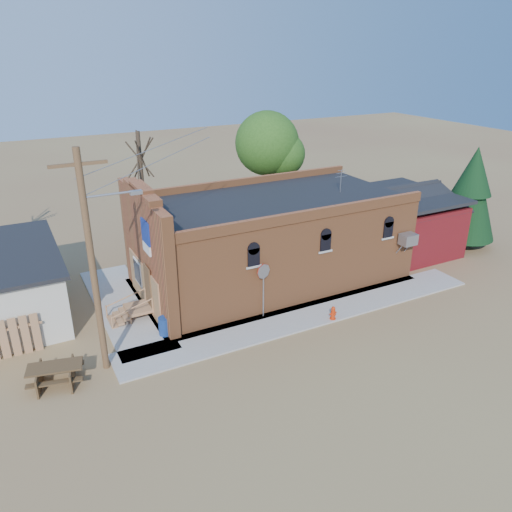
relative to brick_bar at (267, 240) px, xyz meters
name	(u,v)px	position (x,y,z in m)	size (l,w,h in m)	color
ground	(293,332)	(-1.64, -5.49, -2.34)	(120.00, 120.00, 0.00)	brown
sidewalk_south	(309,315)	(-0.14, -4.59, -2.30)	(19.00, 2.20, 0.08)	#9E9991
sidewalk_west	(124,306)	(-7.94, 0.51, -2.30)	(2.60, 10.00, 0.08)	#9E9991
brick_bar	(267,240)	(0.00, 0.00, 0.00)	(16.40, 7.97, 6.30)	#A55D32
red_shed	(404,215)	(9.86, 0.01, -0.07)	(5.40, 6.40, 4.30)	#5E1016
utility_pole	(93,260)	(-9.79, -4.29, 2.43)	(3.12, 0.26, 9.00)	#523C20
tree_bare_near	(140,157)	(-4.64, 7.51, 3.62)	(2.80, 2.80, 7.65)	#403624
tree_leafy	(267,144)	(4.36, 8.01, 3.59)	(4.40, 4.40, 8.15)	#403624
evergreen_tree	(471,191)	(13.86, -1.49, 1.37)	(3.60, 3.60, 6.50)	#403624
fire_hydrant	(333,313)	(0.60, -5.50, -1.93)	(0.39, 0.38, 0.66)	red
stop_sign	(263,276)	(-2.21, -3.69, -0.15)	(0.73, 0.26, 2.75)	gray
trash_barrel	(165,326)	(-6.94, -3.09, -1.83)	(0.56, 0.56, 0.86)	navy
picnic_table	(55,372)	(-11.78, -4.55, -1.78)	(2.32, 1.94, 0.85)	#4A341D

